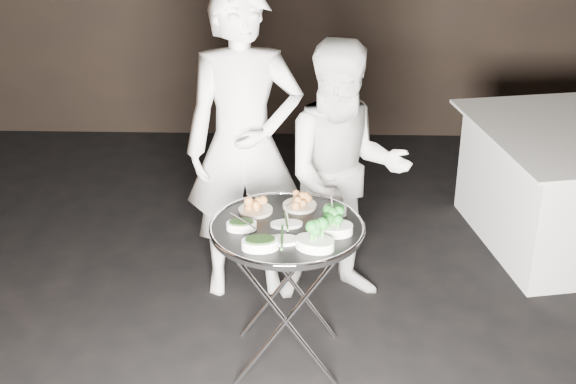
{
  "coord_description": "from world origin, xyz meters",
  "views": [
    {
      "loc": [
        0.18,
        -3.46,
        2.74
      ],
      "look_at": [
        0.07,
        0.27,
        0.95
      ],
      "focal_mm": 50.0,
      "sensor_mm": 36.0,
      "label": 1
    }
  ],
  "objects_px": {
    "waiter_right": "(344,175)",
    "tray_stand": "(287,289)",
    "serving_tray": "(287,228)",
    "waiter_left": "(244,146)"
  },
  "relations": [
    {
      "from": "tray_stand",
      "to": "waiter_left",
      "type": "distance_m",
      "value": 0.95
    },
    {
      "from": "tray_stand",
      "to": "waiter_left",
      "type": "xyz_separation_m",
      "value": [
        -0.27,
        0.76,
        0.5
      ]
    },
    {
      "from": "serving_tray",
      "to": "waiter_left",
      "type": "height_order",
      "value": "waiter_left"
    },
    {
      "from": "tray_stand",
      "to": "waiter_right",
      "type": "height_order",
      "value": "waiter_right"
    },
    {
      "from": "serving_tray",
      "to": "waiter_left",
      "type": "relative_size",
      "value": 0.42
    },
    {
      "from": "waiter_right",
      "to": "tray_stand",
      "type": "bearing_deg",
      "value": -122.86
    },
    {
      "from": "serving_tray",
      "to": "waiter_left",
      "type": "distance_m",
      "value": 0.82
    },
    {
      "from": "tray_stand",
      "to": "waiter_left",
      "type": "bearing_deg",
      "value": 109.93
    },
    {
      "from": "waiter_right",
      "to": "serving_tray",
      "type": "bearing_deg",
      "value": -122.86
    },
    {
      "from": "tray_stand",
      "to": "serving_tray",
      "type": "height_order",
      "value": "serving_tray"
    }
  ]
}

